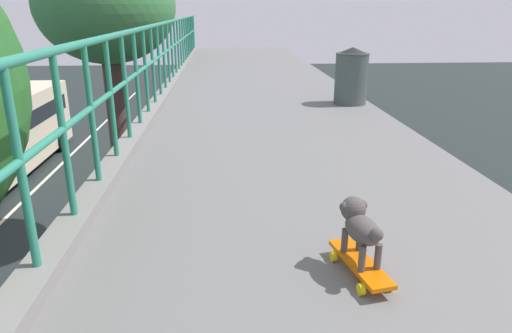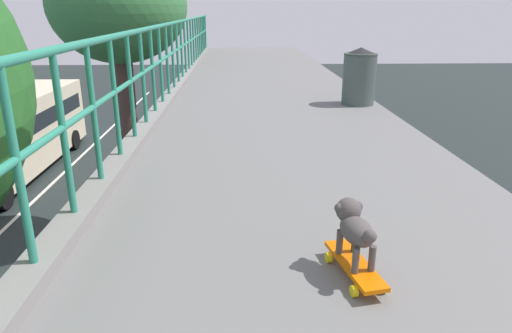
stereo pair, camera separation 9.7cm
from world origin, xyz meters
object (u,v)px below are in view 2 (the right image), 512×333
city_bus (6,135)px  small_dog (354,226)px  litter_bin (359,76)px  toy_skateboard (355,266)px

city_bus → small_dog: (10.05, -16.25, 3.80)m
small_dog → litter_bin: litter_bin is taller
litter_bin → small_dog: bearing=-104.3°
toy_skateboard → litter_bin: size_ratio=0.65×
city_bus → toy_skateboard: 19.48m
small_dog → city_bus: bearing=121.7°
litter_bin → city_bus: bearing=133.7°
city_bus → litter_bin: size_ratio=14.34×
toy_skateboard → small_dog: bearing=98.4°
toy_skateboard → small_dog: small_dog is taller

